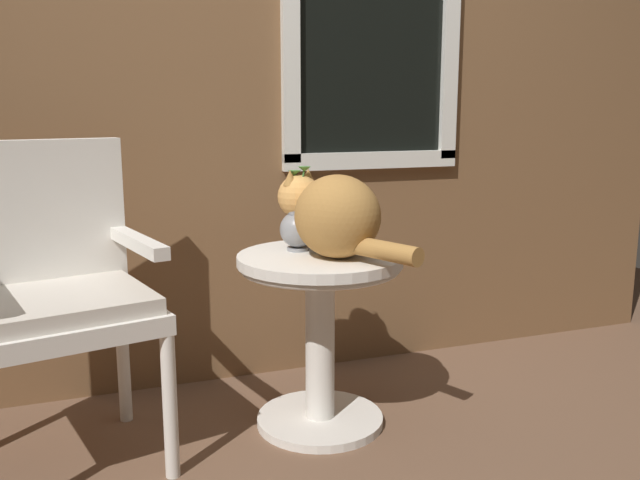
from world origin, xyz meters
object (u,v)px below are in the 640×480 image
object	(u,v)px
wicker_chair	(50,284)
cat	(334,215)
wicker_side_table	(320,310)
pewter_vase_with_ivy	(298,225)

from	to	relation	value
wicker_chair	cat	distance (m)	0.92
wicker_side_table	pewter_vase_with_ivy	bearing A→B (deg)	119.35
wicker_chair	pewter_vase_with_ivy	world-z (taller)	wicker_chair
cat	pewter_vase_with_ivy	xyz separation A→B (m)	(-0.08, 0.14, -0.05)
cat	pewter_vase_with_ivy	size ratio (longest dim) A/B	1.98
wicker_chair	pewter_vase_with_ivy	distance (m)	0.82
pewter_vase_with_ivy	wicker_side_table	bearing A→B (deg)	-60.65
wicker_side_table	cat	bearing A→B (deg)	-57.05
wicker_chair	cat	bearing A→B (deg)	-6.77
wicker_side_table	wicker_chair	world-z (taller)	wicker_chair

